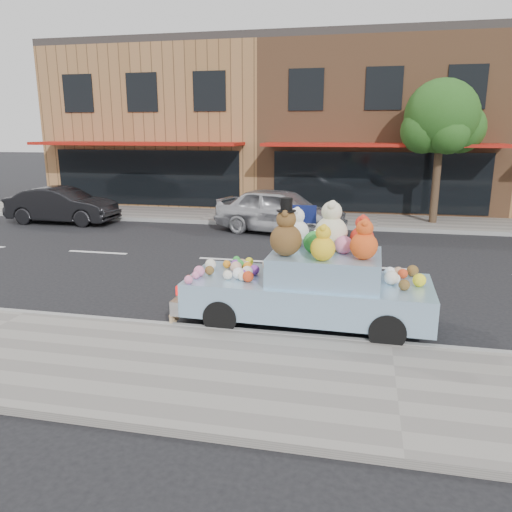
% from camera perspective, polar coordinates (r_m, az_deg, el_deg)
% --- Properties ---
extents(ground, '(120.00, 120.00, 0.00)m').
position_cam_1_polar(ground, '(13.20, 14.19, -1.35)').
color(ground, black).
rests_on(ground, ground).
extents(near_sidewalk, '(60.00, 3.00, 0.12)m').
position_cam_1_polar(near_sidewalk, '(7.11, 15.73, -14.74)').
color(near_sidewalk, gray).
rests_on(near_sidewalk, ground).
extents(far_sidewalk, '(60.00, 3.00, 0.12)m').
position_cam_1_polar(far_sidewalk, '(19.54, 13.67, 3.82)').
color(far_sidewalk, gray).
rests_on(far_sidewalk, ground).
extents(near_kerb, '(60.00, 0.12, 0.13)m').
position_cam_1_polar(near_kerb, '(8.46, 15.18, -9.84)').
color(near_kerb, gray).
rests_on(near_kerb, ground).
extents(far_kerb, '(60.00, 0.12, 0.13)m').
position_cam_1_polar(far_kerb, '(18.06, 13.76, 3.01)').
color(far_kerb, gray).
rests_on(far_kerb, ground).
extents(storefront_left, '(10.00, 9.80, 7.30)m').
position_cam_1_polar(storefront_left, '(26.45, -9.02, 14.46)').
color(storefront_left, '#94673E').
rests_on(storefront_left, ground).
extents(storefront_mid, '(10.00, 9.80, 7.30)m').
position_cam_1_polar(storefront_mid, '(24.71, 13.92, 14.26)').
color(storefront_mid, brown).
rests_on(storefront_mid, ground).
extents(street_tree, '(3.00, 2.70, 5.22)m').
position_cam_1_polar(street_tree, '(19.46, 20.46, 14.07)').
color(street_tree, '#38281C').
rests_on(street_tree, ground).
extents(car_silver, '(4.86, 2.93, 1.55)m').
position_cam_1_polar(car_silver, '(17.09, 2.84, 5.20)').
color(car_silver, silver).
rests_on(car_silver, ground).
extents(car_dark, '(4.14, 1.46, 1.36)m').
position_cam_1_polar(car_dark, '(20.34, -21.27, 5.43)').
color(car_dark, black).
rests_on(car_dark, ground).
extents(art_car, '(4.52, 1.86, 2.35)m').
position_cam_1_polar(art_car, '(8.99, 6.19, -2.87)').
color(art_car, black).
rests_on(art_car, ground).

